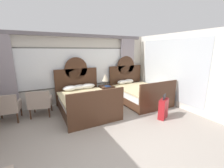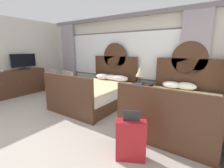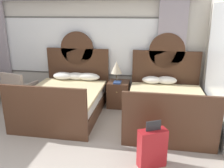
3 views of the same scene
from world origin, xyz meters
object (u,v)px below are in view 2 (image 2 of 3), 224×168
(nightstand_between_beds, at_px, (141,94))
(cup_on_dresser, at_px, (2,70))
(bed_near_window, at_px, (97,92))
(bed_near_mirror, at_px, (176,108))
(suitcase_on_floor, at_px, (131,140))
(tv_flatscreen, at_px, (24,61))
(armchair_by_window_left, at_px, (73,82))
(dresser_minibar, at_px, (17,83))
(armchair_by_window_centre, at_px, (58,79))
(table_lamp_on_nightstand, at_px, (140,72))
(book_on_nightstand, at_px, (140,84))

(nightstand_between_beds, height_order, cup_on_dresser, cup_on_dresser)
(bed_near_window, relative_size, bed_near_mirror, 1.00)
(bed_near_window, bearing_deg, suitcase_on_floor, -39.18)
(tv_flatscreen, distance_m, armchair_by_window_left, 1.92)
(dresser_minibar, bearing_deg, armchair_by_window_centre, 61.02)
(tv_flatscreen, bearing_deg, cup_on_dresser, -87.26)
(nightstand_between_beds, height_order, table_lamp_on_nightstand, table_lamp_on_nightstand)
(bed_near_mirror, distance_m, armchair_by_window_centre, 4.54)
(bed_near_mirror, height_order, armchair_by_window_centre, bed_near_mirror)
(nightstand_between_beds, relative_size, armchair_by_window_left, 0.74)
(armchair_by_window_left, bearing_deg, cup_on_dresser, -132.26)
(nightstand_between_beds, distance_m, armchair_by_window_left, 2.54)
(nightstand_between_beds, relative_size, cup_on_dresser, 5.90)
(bed_near_mirror, height_order, nightstand_between_beds, bed_near_mirror)
(tv_flatscreen, xyz_separation_m, cup_on_dresser, (0.04, -0.74, -0.24))
(table_lamp_on_nightstand, relative_size, armchair_by_window_centre, 0.58)
(table_lamp_on_nightstand, height_order, armchair_by_window_centre, table_lamp_on_nightstand)
(nightstand_between_beds, relative_size, table_lamp_on_nightstand, 1.26)
(table_lamp_on_nightstand, relative_size, book_on_nightstand, 1.96)
(cup_on_dresser, bearing_deg, bed_near_window, 24.53)
(nightstand_between_beds, height_order, book_on_nightstand, book_on_nightstand)
(bed_near_mirror, bearing_deg, cup_on_dresser, -165.88)
(tv_flatscreen, xyz_separation_m, armchair_by_window_centre, (0.65, 0.90, -0.72))
(armchair_by_window_centre, bearing_deg, bed_near_window, -8.40)
(tv_flatscreen, bearing_deg, dresser_minibar, -94.23)
(table_lamp_on_nightstand, xyz_separation_m, cup_on_dresser, (-3.95, -1.98, -0.05))
(bed_near_mirror, height_order, book_on_nightstand, bed_near_mirror)
(armchair_by_window_left, relative_size, armchair_by_window_centre, 1.00)
(book_on_nightstand, xyz_separation_m, tv_flatscreen, (-4.03, -1.13, 0.53))
(cup_on_dresser, bearing_deg, bed_near_mirror, 14.12)
(tv_flatscreen, bearing_deg, bed_near_window, 11.07)
(nightstand_between_beds, bearing_deg, suitcase_on_floor, -69.55)
(book_on_nightstand, height_order, tv_flatscreen, tv_flatscreen)
(bed_near_window, distance_m, cup_on_dresser, 3.20)
(bed_near_window, bearing_deg, nightstand_between_beds, 30.23)
(table_lamp_on_nightstand, relative_size, armchair_by_window_left, 0.58)
(bed_near_mirror, relative_size, dresser_minibar, 1.11)
(dresser_minibar, height_order, armchair_by_window_centre, dresser_minibar)
(dresser_minibar, height_order, tv_flatscreen, tv_flatscreen)
(tv_flatscreen, relative_size, armchair_by_window_left, 1.00)
(bed_near_window, height_order, nightstand_between_beds, bed_near_window)
(cup_on_dresser, distance_m, armchair_by_window_left, 2.27)
(book_on_nightstand, distance_m, dresser_minibar, 4.30)
(book_on_nightstand, distance_m, cup_on_dresser, 4.42)
(nightstand_between_beds, distance_m, armchair_by_window_centre, 3.41)
(table_lamp_on_nightstand, relative_size, dresser_minibar, 0.26)
(armchair_by_window_left, bearing_deg, armchair_by_window_centre, -179.90)
(dresser_minibar, height_order, cup_on_dresser, cup_on_dresser)
(armchair_by_window_centre, relative_size, suitcase_on_floor, 1.12)
(bed_near_mirror, xyz_separation_m, book_on_nightstand, (-1.15, 0.57, 0.29))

